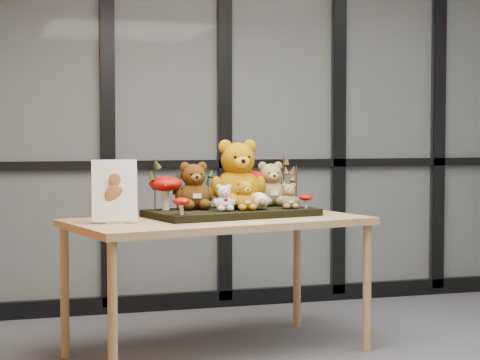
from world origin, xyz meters
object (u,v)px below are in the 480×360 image
object	(u,v)px
display_table	(218,230)
bear_tan_back	(270,182)
mushroom_front_left	(182,205)
bear_pooh_yellow	(238,170)
bear_small_yellow	(245,194)
bear_beige_small	(289,195)
bear_white_bow	(224,196)
mushroom_front_right	(306,200)
diorama_tray	(232,213)
sign_holder	(115,193)
mushroom_back_right	(248,186)
bear_brown_medium	(194,183)
plush_cream_hedgehog	(259,200)
mushroom_back_left	(166,191)

from	to	relation	value
display_table	bear_tan_back	xyz separation A→B (m)	(0.41, 0.26, 0.26)
display_table	mushroom_front_left	xyz separation A→B (m)	(-0.25, -0.17, 0.16)
bear_pooh_yellow	bear_small_yellow	xyz separation A→B (m)	(-0.01, -0.19, -0.13)
bear_pooh_yellow	bear_beige_small	bearing A→B (deg)	-42.23
bear_white_bow	mushroom_front_right	xyz separation A→B (m)	(0.52, 0.05, -0.04)
bear_tan_back	mushroom_front_right	world-z (taller)	bear_tan_back
mushroom_front_left	bear_pooh_yellow	bearing A→B (deg)	39.71
bear_tan_back	mushroom_front_left	world-z (taller)	bear_tan_back
mushroom_front_right	diorama_tray	bearing A→B (deg)	171.96
mushroom_front_left	sign_holder	size ratio (longest dim) A/B	0.31
bear_white_bow	mushroom_back_right	world-z (taller)	mushroom_back_right
display_table	bear_small_yellow	bearing A→B (deg)	-15.02
bear_brown_medium	bear_tan_back	size ratio (longest dim) A/B	1.03
mushroom_front_right	sign_holder	size ratio (longest dim) A/B	0.27
bear_brown_medium	bear_white_bow	bearing A→B (deg)	-64.52
mushroom_back_right	mushroom_front_right	bearing A→B (deg)	-39.41
bear_brown_medium	mushroom_front_left	size ratio (longest dim) A/B	2.90
bear_tan_back	bear_small_yellow	bearing A→B (deg)	-144.95
bear_brown_medium	plush_cream_hedgehog	world-z (taller)	bear_brown_medium
mushroom_back_right	mushroom_front_right	xyz separation A→B (m)	(0.29, -0.24, -0.08)
bear_white_bow	mushroom_back_left	world-z (taller)	mushroom_back_left
diorama_tray	bear_white_bow	xyz separation A→B (m)	(-0.08, -0.11, 0.11)
mushroom_back_left	mushroom_front_right	distance (m)	0.83
mushroom_back_left	mushroom_front_right	size ratio (longest dim) A/B	2.35
bear_brown_medium	mushroom_back_left	distance (m)	0.17
bear_beige_small	mushroom_back_right	xyz separation A→B (m)	(-0.18, 0.23, 0.04)
bear_small_yellow	bear_tan_back	bearing A→B (deg)	35.05
bear_pooh_yellow	bear_white_bow	size ratio (longest dim) A/B	2.63
diorama_tray	bear_beige_small	xyz separation A→B (m)	(0.33, -0.06, 0.10)
bear_pooh_yellow	bear_beige_small	size ratio (longest dim) A/B	2.69
bear_tan_back	sign_holder	bearing A→B (deg)	-172.18
bear_tan_back	mushroom_front_right	size ratio (longest dim) A/B	3.23
mushroom_back_left	mushroom_front_left	xyz separation A→B (m)	(0.02, -0.33, -0.06)
bear_pooh_yellow	bear_brown_medium	xyz separation A→B (m)	(-0.28, -0.03, -0.07)
bear_beige_small	plush_cream_hedgehog	bearing A→B (deg)	172.24
display_table	mushroom_front_left	size ratio (longest dim) A/B	17.29
bear_brown_medium	bear_tan_back	xyz separation A→B (m)	(0.51, 0.11, -0.00)
bear_white_bow	mushroom_front_left	world-z (taller)	bear_white_bow
display_table	mushroom_back_left	world-z (taller)	mushroom_back_left
display_table	mushroom_back_left	size ratio (longest dim) A/B	8.42
bear_pooh_yellow	display_table	bearing A→B (deg)	-146.16
bear_beige_small	sign_holder	size ratio (longest dim) A/B	0.48
mushroom_front_right	bear_small_yellow	bearing A→B (deg)	-175.10
display_table	diorama_tray	xyz separation A→B (m)	(0.11, 0.09, 0.09)
bear_tan_back	bear_white_bow	size ratio (longest dim) A/B	1.75
bear_small_yellow	plush_cream_hedgehog	world-z (taller)	bear_small_yellow
diorama_tray	bear_small_yellow	bearing A→B (deg)	-73.45
bear_brown_medium	bear_tan_back	world-z (taller)	bear_brown_medium
display_table	bear_tan_back	size ratio (longest dim) A/B	6.12
plush_cream_hedgehog	mushroom_front_left	distance (m)	0.54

